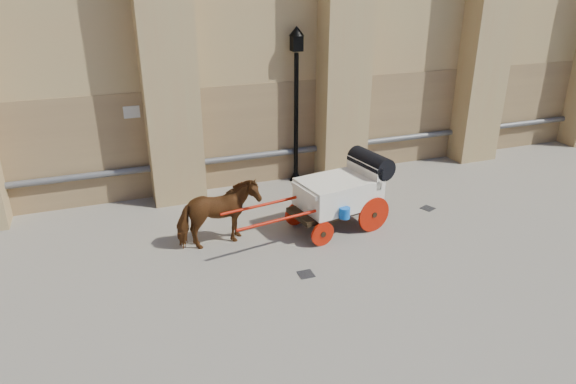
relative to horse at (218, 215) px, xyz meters
name	(u,v)px	position (x,y,z in m)	size (l,w,h in m)	color
ground	(250,252)	(0.57, -0.55, -0.79)	(90.00, 90.00, 0.00)	gray
horse	(218,215)	(0.00, 0.00, 0.00)	(0.85, 1.87, 1.58)	brown
carriage	(343,190)	(3.12, -0.09, 0.19)	(4.27, 1.74, 1.82)	black
street_lamp	(296,102)	(3.16, 3.19, 1.64)	(0.43, 0.43, 4.55)	black
drain_grate_near	(306,274)	(1.40, -1.89, -0.78)	(0.32, 0.32, 0.01)	black
drain_grate_far	(428,208)	(5.76, 0.01, -0.78)	(0.32, 0.32, 0.01)	black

